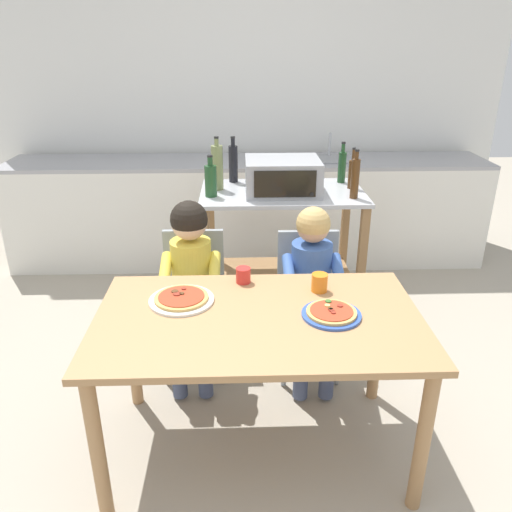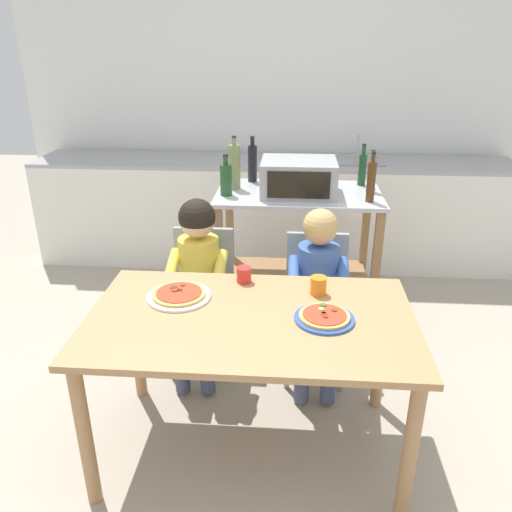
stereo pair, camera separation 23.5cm
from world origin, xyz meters
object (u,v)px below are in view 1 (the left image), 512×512
bottle_tall_green_wine (352,173)px  bottle_brown_beer (211,180)px  pizza_plate_blue_rimmed (331,313)px  bottle_dark_olive_oil (342,166)px  toaster_oven (282,176)px  bottle_squat_spirits (217,167)px  bottle_slim_sauce (233,163)px  bottle_clear_vinegar (355,178)px  drinking_cup_orange (319,283)px  dining_chair_right (308,293)px  child_in_yellow_shirt (191,271)px  child_in_blue_striped_shirt (313,277)px  dining_chair_left (194,292)px  drinking_cup_red (243,275)px  dining_table (258,335)px  kitchen_island_cart (281,235)px  pizza_plate_white (181,299)px

bottle_tall_green_wine → bottle_brown_beer: 0.91m
pizza_plate_blue_rimmed → bottle_dark_olive_oil: bearing=78.1°
toaster_oven → bottle_tall_green_wine: size_ratio=1.74×
bottle_squat_spirits → bottle_slim_sauce: bearing=61.8°
bottle_brown_beer → bottle_clear_vinegar: size_ratio=0.86×
bottle_tall_green_wine → drinking_cup_orange: bearing=-108.7°
dining_chair_right → pizza_plate_blue_rimmed: size_ratio=3.18×
child_in_yellow_shirt → pizza_plate_blue_rimmed: (0.65, -0.59, 0.07)m
child_in_blue_striped_shirt → dining_chair_left: bearing=166.3°
bottle_tall_green_wine → drinking_cup_orange: bottle_tall_green_wine is taller
bottle_slim_sauce → child_in_yellow_shirt: size_ratio=0.30×
bottle_clear_vinegar → toaster_oven: bearing=162.3°
drinking_cup_red → child_in_blue_striped_shirt: bearing=30.4°
dining_table → child_in_blue_striped_shirt: bearing=60.3°
kitchen_island_cart → pizza_plate_white: 1.23m
bottle_clear_vinegar → dining_table: bearing=-120.1°
child_in_blue_striped_shirt → pizza_plate_blue_rimmed: (0.00, -0.55, 0.10)m
toaster_oven → bottle_clear_vinegar: 0.45m
kitchen_island_cart → bottle_tall_green_wine: bottle_tall_green_wine is taller
dining_table → bottle_slim_sauce: bearing=94.3°
kitchen_island_cart → child_in_yellow_shirt: 0.85m
pizza_plate_blue_rimmed → bottle_brown_beer: bearing=116.0°
pizza_plate_blue_rimmed → bottle_squat_spirits: bearing=111.9°
dining_chair_right → pizza_plate_white: (-0.65, -0.53, 0.26)m
dining_table → dining_chair_right: dining_chair_right is taller
bottle_slim_sauce → dining_chair_right: bearing=-62.4°
bottle_clear_vinegar → pizza_plate_blue_rimmed: 1.17m
bottle_clear_vinegar → pizza_plate_blue_rimmed: bottle_clear_vinegar is taller
bottle_dark_olive_oil → drinking_cup_red: bearing=-121.3°
toaster_oven → drinking_cup_orange: 1.02m
bottle_clear_vinegar → bottle_slim_sauce: 0.84m
pizza_plate_white → dining_table: bearing=-22.9°
drinking_cup_red → drinking_cup_orange: bearing=-16.0°
dining_chair_left → child_in_yellow_shirt: size_ratio=0.80×
bottle_squat_spirits → bottle_clear_vinegar: bottle_squat_spirits is taller
dining_chair_left → bottle_slim_sauce: bearing=73.6°
dining_chair_right → child_in_blue_striped_shirt: size_ratio=0.82×
child_in_blue_striped_shirt → drinking_cup_orange: size_ratio=11.59×
drinking_cup_red → bottle_clear_vinegar: bearing=47.5°
toaster_oven → bottle_brown_beer: (-0.44, -0.07, -0.00)m
toaster_oven → bottle_clear_vinegar: bottle_clear_vinegar is taller
bottle_squat_spirits → bottle_clear_vinegar: bearing=-14.8°
bottle_squat_spirits → dining_table: bottle_squat_spirits is taller
bottle_tall_green_wine → drinking_cup_red: (-0.71, -0.96, -0.25)m
dining_chair_right → pizza_plate_white: bearing=-141.1°
bottle_squat_spirits → bottle_slim_sauce: bottle_squat_spirits is taller
bottle_dark_olive_oil → bottle_clear_vinegar: bearing=-88.9°
bottle_squat_spirits → drinking_cup_orange: size_ratio=3.95×
kitchen_island_cart → drinking_cup_red: 0.96m
bottle_dark_olive_oil → dining_table: bearing=-113.1°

